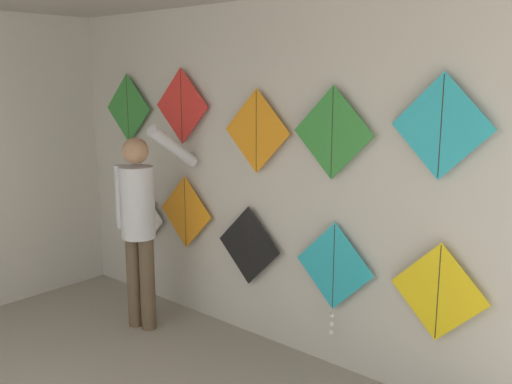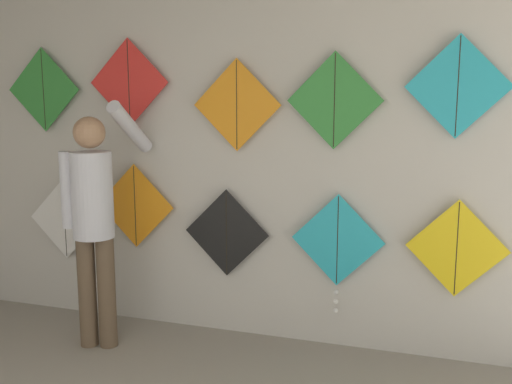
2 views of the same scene
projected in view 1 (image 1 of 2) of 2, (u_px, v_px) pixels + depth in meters
name	position (u px, v px, depth m)	size (l,w,h in m)	color
back_panel	(262.00, 176.00, 4.69)	(5.48, 0.06, 2.80)	beige
shopkeeper	(139.00, 216.00, 4.94)	(0.45, 0.67, 1.82)	brown
kite_0	(141.00, 216.00, 5.72)	(0.68, 0.01, 0.68)	white
kite_1	(185.00, 212.00, 5.26)	(0.68, 0.01, 0.68)	orange
kite_2	(249.00, 246.00, 4.79)	(0.68, 0.01, 0.68)	black
kite_3	(334.00, 270.00, 4.25)	(0.68, 0.04, 0.88)	#28B2C6
kite_4	(438.00, 292.00, 3.72)	(0.68, 0.01, 0.68)	yellow
kite_5	(128.00, 109.00, 5.60)	(0.68, 0.01, 0.68)	#338C38
kite_6	(182.00, 106.00, 5.08)	(0.68, 0.01, 0.68)	red
kite_7	(257.00, 131.00, 4.54)	(0.68, 0.01, 0.68)	orange
kite_8	(332.00, 133.00, 4.07)	(0.68, 0.01, 0.68)	#338C38
kite_9	(441.00, 127.00, 3.54)	(0.68, 0.01, 0.68)	#28B2C6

